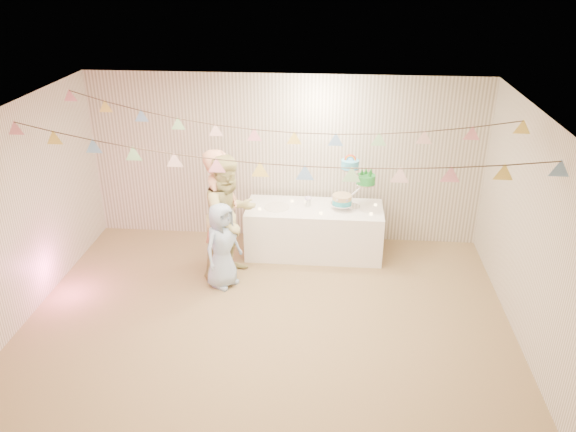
# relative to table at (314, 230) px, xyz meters

# --- Properties ---
(floor) EXTENTS (6.00, 6.00, 0.00)m
(floor) POSITION_rel_table_xyz_m (-0.49, -1.97, -0.38)
(floor) COLOR olive
(floor) RESTS_ON ground
(ceiling) EXTENTS (6.00, 6.00, 0.00)m
(ceiling) POSITION_rel_table_xyz_m (-0.49, -1.97, 2.22)
(ceiling) COLOR white
(ceiling) RESTS_ON ground
(back_wall) EXTENTS (6.00, 6.00, 0.00)m
(back_wall) POSITION_rel_table_xyz_m (-0.49, 0.53, 0.92)
(back_wall) COLOR silver
(back_wall) RESTS_ON ground
(front_wall) EXTENTS (6.00, 6.00, 0.00)m
(front_wall) POSITION_rel_table_xyz_m (-0.49, -4.47, 0.92)
(front_wall) COLOR silver
(front_wall) RESTS_ON ground
(left_wall) EXTENTS (5.00, 5.00, 0.00)m
(left_wall) POSITION_rel_table_xyz_m (-3.49, -1.97, 0.92)
(left_wall) COLOR silver
(left_wall) RESTS_ON ground
(right_wall) EXTENTS (5.00, 5.00, 0.00)m
(right_wall) POSITION_rel_table_xyz_m (2.51, -1.97, 0.92)
(right_wall) COLOR silver
(right_wall) RESTS_ON ground
(table) EXTENTS (2.01, 0.81, 0.76)m
(table) POSITION_rel_table_xyz_m (0.00, 0.00, 0.00)
(table) COLOR white
(table) RESTS_ON floor
(cake_stand) EXTENTS (0.69, 0.41, 0.77)m
(cake_stand) POSITION_rel_table_xyz_m (0.55, 0.05, 0.76)
(cake_stand) COLOR silver
(cake_stand) RESTS_ON table
(cake_bottom) EXTENTS (0.31, 0.31, 0.15)m
(cake_bottom) POSITION_rel_table_xyz_m (0.40, -0.01, 0.46)
(cake_bottom) COLOR #28ACBE
(cake_bottom) RESTS_ON cake_stand
(cake_middle) EXTENTS (0.27, 0.27, 0.22)m
(cake_middle) POSITION_rel_table_xyz_m (0.73, 0.14, 0.73)
(cake_middle) COLOR green
(cake_middle) RESTS_ON cake_stand
(cake_top_tier) EXTENTS (0.25, 0.25, 0.19)m
(cake_top_tier) POSITION_rel_table_xyz_m (0.49, 0.02, 1.00)
(cake_top_tier) COLOR #44B0D7
(cake_top_tier) RESTS_ON cake_stand
(platter) EXTENTS (0.37, 0.37, 0.02)m
(platter) POSITION_rel_table_xyz_m (-0.55, -0.05, 0.38)
(platter) COLOR white
(platter) RESTS_ON table
(posy) EXTENTS (0.13, 0.13, 0.15)m
(posy) POSITION_rel_table_xyz_m (-0.10, 0.05, 0.45)
(posy) COLOR white
(posy) RESTS_ON table
(person_adult_a) EXTENTS (0.48, 0.69, 1.82)m
(person_adult_a) POSITION_rel_table_xyz_m (-1.26, -0.62, 0.53)
(person_adult_a) COLOR tan
(person_adult_a) RESTS_ON floor
(person_adult_b) EXTENTS (1.07, 1.09, 1.78)m
(person_adult_b) POSITION_rel_table_xyz_m (-1.13, -0.72, 0.51)
(person_adult_b) COLOR #C2BB77
(person_adult_b) RESTS_ON floor
(person_child) EXTENTS (0.65, 0.71, 1.21)m
(person_child) POSITION_rel_table_xyz_m (-1.19, -1.02, 0.23)
(person_child) COLOR #9CBADE
(person_child) RESTS_ON floor
(bunting_back) EXTENTS (5.60, 1.10, 0.40)m
(bunting_back) POSITION_rel_table_xyz_m (-0.49, -0.87, 1.97)
(bunting_back) COLOR pink
(bunting_back) RESTS_ON ceiling
(bunting_front) EXTENTS (5.60, 0.90, 0.36)m
(bunting_front) POSITION_rel_table_xyz_m (-0.49, -2.17, 1.94)
(bunting_front) COLOR #72A5E5
(bunting_front) RESTS_ON ceiling
(tealight_0) EXTENTS (0.04, 0.04, 0.03)m
(tealight_0) POSITION_rel_table_xyz_m (-0.80, -0.15, 0.39)
(tealight_0) COLOR #FFD88C
(tealight_0) RESTS_ON table
(tealight_1) EXTENTS (0.04, 0.04, 0.03)m
(tealight_1) POSITION_rel_table_xyz_m (-0.35, 0.18, 0.39)
(tealight_1) COLOR #FFD88C
(tealight_1) RESTS_ON table
(tealight_2) EXTENTS (0.04, 0.04, 0.03)m
(tealight_2) POSITION_rel_table_xyz_m (0.10, -0.22, 0.39)
(tealight_2) COLOR #FFD88C
(tealight_2) RESTS_ON table
(tealight_3) EXTENTS (0.04, 0.04, 0.03)m
(tealight_3) POSITION_rel_table_xyz_m (0.35, 0.22, 0.39)
(tealight_3) COLOR #FFD88C
(tealight_3) RESTS_ON table
(tealight_4) EXTENTS (0.04, 0.04, 0.03)m
(tealight_4) POSITION_rel_table_xyz_m (0.82, -0.18, 0.39)
(tealight_4) COLOR #FFD88C
(tealight_4) RESTS_ON table
(tealight_5) EXTENTS (0.04, 0.04, 0.03)m
(tealight_5) POSITION_rel_table_xyz_m (0.90, 0.15, 0.39)
(tealight_5) COLOR #FFD88C
(tealight_5) RESTS_ON table
(tealight_6) EXTENTS (0.04, 0.04, 0.03)m
(tealight_6) POSITION_rel_table_xyz_m (-0.14, 0.18, 0.39)
(tealight_6) COLOR #FFD88C
(tealight_6) RESTS_ON table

